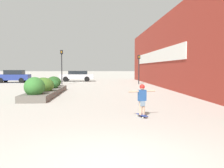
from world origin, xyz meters
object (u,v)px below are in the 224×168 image
(car_center_left, at_px, (14,76))
(skateboarder, at_px, (142,96))
(car_center_right, at_px, (187,76))
(skateboard, at_px, (142,115))
(car_leftmost, at_px, (77,76))
(traffic_light_right, at_px, (139,64))
(traffic_light_left, at_px, (62,61))

(car_center_left, bearing_deg, skateboarder, -151.94)
(car_center_right, bearing_deg, skateboard, -23.46)
(car_leftmost, relative_size, traffic_light_right, 1.40)
(traffic_light_right, bearing_deg, skateboard, -98.99)
(car_center_right, relative_size, traffic_light_right, 1.17)
(skateboarder, height_order, traffic_light_right, traffic_light_right)
(traffic_light_right, bearing_deg, traffic_light_left, -179.51)
(traffic_light_left, bearing_deg, car_leftmost, 80.38)
(car_center_left, relative_size, car_center_right, 1.05)
(car_center_left, relative_size, traffic_light_left, 1.06)
(car_leftmost, bearing_deg, traffic_light_left, 170.38)
(skateboarder, xyz_separation_m, car_center_left, (-12.23, 22.95, 0.04))
(skateboard, distance_m, car_center_right, 25.33)
(car_leftmost, bearing_deg, car_center_left, 109.25)
(car_center_right, bearing_deg, car_center_left, -89.29)
(car_center_left, relative_size, traffic_light_right, 1.22)
(car_leftmost, height_order, traffic_light_right, traffic_light_right)
(skateboarder, height_order, traffic_light_left, traffic_light_left)
(car_center_right, xyz_separation_m, traffic_light_left, (-15.72, -4.28, 1.81))
(skateboard, xyz_separation_m, car_leftmost, (-4.50, 25.65, 0.71))
(car_center_left, bearing_deg, car_leftmost, -70.75)
(skateboard, height_order, traffic_light_left, traffic_light_left)
(skateboard, bearing_deg, car_center_right, 50.59)
(skateboarder, distance_m, car_center_left, 26.00)
(car_leftmost, xyz_separation_m, car_center_left, (-7.73, -2.70, 0.03))
(car_leftmost, bearing_deg, car_center_right, -99.43)
(skateboarder, bearing_deg, car_center_left, 102.11)
(skateboard, height_order, car_leftmost, car_leftmost)
(skateboarder, bearing_deg, skateboard, -119.99)
(skateboard, height_order, traffic_light_right, traffic_light_right)
(skateboard, relative_size, traffic_light_right, 0.21)
(skateboard, relative_size, car_center_right, 0.18)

